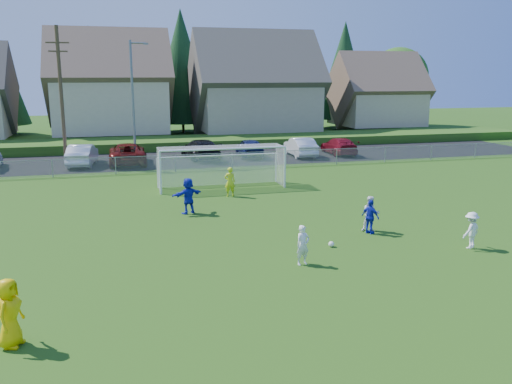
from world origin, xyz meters
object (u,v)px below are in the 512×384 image
car_d (201,149)px  soccer_goal (221,160)px  car_e (250,148)px  soccer_ball (331,244)px  car_g (339,146)px  player_white_b (371,214)px  car_c (127,154)px  car_b (82,155)px  car_f (300,147)px  player_white_c (471,230)px  referee (10,313)px  goalkeeper (230,182)px  player_white_a (303,245)px  player_blue_a (370,217)px  player_blue_b (188,196)px

car_d → soccer_goal: 11.18m
car_e → soccer_goal: bearing=71.5°
soccer_ball → car_g: size_ratio=0.05×
car_g → soccer_goal: size_ratio=0.64×
player_white_b → car_c: (-9.42, 20.98, 0.02)m
car_b → car_f: car_b is taller
player_white_c → car_d: (-6.41, 25.01, 0.07)m
referee → player_white_b: bearing=-41.7°
soccer_goal → car_f: bearing=50.3°
goalkeeper → car_f: (8.79, 13.15, -0.04)m
soccer_ball → car_c: 23.61m
referee → player_white_c: size_ratio=1.23×
referee → car_c: referee is taller
car_f → player_white_a: bearing=73.0°
soccer_ball → car_e: size_ratio=0.05×
referee → car_b: (0.53, 28.01, -0.09)m
car_c → car_d: size_ratio=1.05×
player_white_b → player_blue_a: player_white_b is taller
referee → soccer_goal: (8.84, 17.63, 0.74)m
player_blue_b → soccer_goal: 6.36m
player_white_c → player_white_a: bearing=-23.3°
player_white_a → goalkeeper: size_ratio=0.87×
goalkeeper → car_f: goalkeeper is taller
goalkeeper → player_white_c: bearing=123.0°
car_d → soccer_ball: bearing=87.3°
car_e → car_g: bearing=-179.6°
soccer_ball → soccer_goal: bearing=98.7°
car_c → car_g: size_ratio=1.19×
car_b → car_e: size_ratio=1.09×
player_blue_a → player_blue_b: bearing=24.9°
player_white_a → player_blue_a: (4.04, 2.84, 0.01)m
referee → car_e: 31.92m
car_e → soccer_goal: 12.25m
player_white_c → car_b: car_b is taller
soccer_ball → player_white_c: player_white_c is taller
player_white_c → car_b: (-15.34, 24.26, 0.08)m
player_white_a → car_f: 26.01m
player_white_a → car_f: size_ratio=0.30×
player_white_a → player_blue_b: 8.73m
car_b → car_c: car_b is taller
player_white_a → player_white_c: size_ratio=0.99×
player_white_b → car_e: size_ratio=0.35×
car_g → car_f: bearing=6.1°
player_white_b → player_white_c: size_ratio=1.07×
referee → player_white_b: referee is taller
soccer_ball → player_white_c: size_ratio=0.15×
car_b → referee: bearing=95.4°
player_blue_b → player_white_b: bearing=119.8°
car_d → car_g: 11.69m
goalkeeper → car_b: (-8.30, 12.93, -0.02)m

